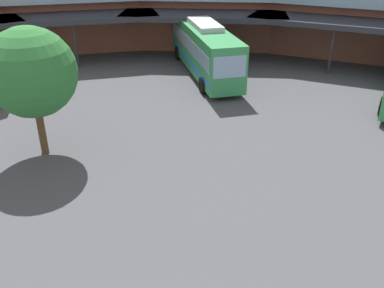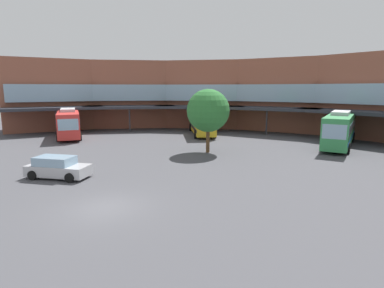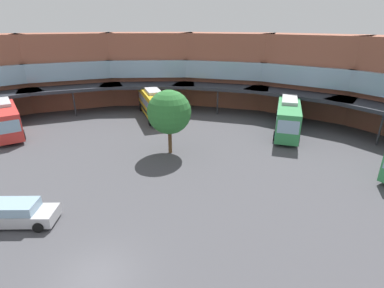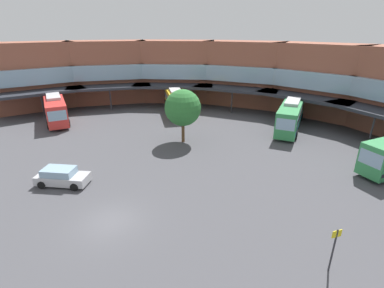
% 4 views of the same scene
% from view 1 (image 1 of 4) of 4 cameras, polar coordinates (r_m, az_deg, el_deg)
% --- Properties ---
extents(station_building, '(77.99, 34.39, 10.54)m').
position_cam_1_polar(station_building, '(31.15, -7.61, 18.24)').
color(station_building, '#93543F').
rests_on(station_building, ground).
extents(bus_3, '(4.25, 12.19, 3.86)m').
position_cam_1_polar(bus_3, '(32.34, 1.70, 12.74)').
color(bus_3, '#338C4C').
rests_on(bus_3, ground).
extents(plaza_tree, '(4.19, 4.19, 6.25)m').
position_cam_1_polar(plaza_tree, '(20.96, -20.74, 8.91)').
color(plaza_tree, brown).
rests_on(plaza_tree, ground).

